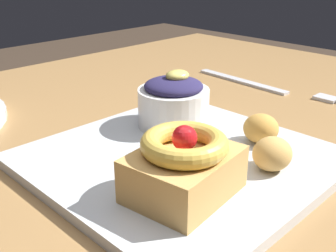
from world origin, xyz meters
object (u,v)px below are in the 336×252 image
at_px(fritter_middle, 272,154).
at_px(cake_slice, 184,165).
at_px(berry_ramekin, 172,101).
at_px(knife, 241,81).
at_px(fritter_front, 261,129).
at_px(front_plate, 181,160).

bearing_deg(fritter_middle, cake_slice, 162.50).
relative_size(berry_ramekin, fritter_middle, 2.11).
distance_m(cake_slice, fritter_middle, 0.10).
xyz_separation_m(cake_slice, knife, (0.36, 0.19, -0.04)).
relative_size(fritter_front, fritter_middle, 0.96).
distance_m(berry_ramekin, fritter_middle, 0.16).
xyz_separation_m(cake_slice, fritter_front, (0.14, 0.01, -0.01)).
distance_m(front_plate, fritter_front, 0.10).
height_order(berry_ramekin, knife, berry_ramekin).
height_order(cake_slice, fritter_front, cake_slice).
height_order(cake_slice, berry_ramekin, berry_ramekin).
height_order(fritter_middle, knife, fritter_middle).
height_order(front_plate, berry_ramekin, berry_ramekin).
bearing_deg(front_plate, berry_ramekin, 51.23).
bearing_deg(cake_slice, knife, 28.26).
distance_m(fritter_middle, knife, 0.35).
relative_size(cake_slice, fritter_front, 2.62).
xyz_separation_m(berry_ramekin, fritter_middle, (-0.01, -0.16, -0.01)).
relative_size(berry_ramekin, knife, 0.47).
distance_m(berry_ramekin, fritter_front, 0.12).
xyz_separation_m(cake_slice, berry_ramekin, (0.11, 0.12, 0.00)).
relative_size(front_plate, fritter_front, 7.16).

